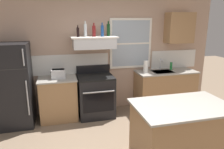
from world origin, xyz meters
The scene contains 17 objects.
back_wall centered at (0.03, 2.23, 1.35)m, with size 5.40×0.11×2.70m.
refrigerator centered at (-1.90, 1.84, 0.83)m, with size 0.70×0.72×1.66m.
counter_left_of_stove centered at (-1.05, 1.90, 0.46)m, with size 0.79×0.63×0.91m.
toaster centered at (-1.02, 1.88, 1.01)m, with size 0.30×0.20×0.19m.
stove_range centered at (-0.25, 1.86, 0.46)m, with size 0.76×0.69×1.09m.
range_hood_shelf centered at (-0.25, 1.96, 1.62)m, with size 0.96×0.52×0.24m.
bottle_balsamic_dark centered at (-0.58, 1.92, 1.84)m, with size 0.06×0.06×0.23m.
bottle_clear_tall centered at (-0.42, 1.99, 1.88)m, with size 0.06×0.06×0.32m.
bottle_red_label_wine centered at (-0.25, 1.95, 1.86)m, with size 0.07×0.07×0.28m.
bottle_blue_liqueur centered at (-0.08, 1.92, 1.86)m, with size 0.07×0.07×0.28m.
bottle_dark_green_wine centered at (0.08, 2.01, 1.88)m, with size 0.07×0.07×0.32m.
counter_right_with_sink centered at (1.45, 1.90, 0.46)m, with size 1.43×0.63×0.91m.
sink_faucet centered at (1.35, 2.00, 1.08)m, with size 0.03×0.17×0.28m.
paper_towel_roll centered at (0.93, 1.90, 1.04)m, with size 0.11×0.11×0.27m, color white.
dish_soap_bottle centered at (1.63, 2.00, 1.00)m, with size 0.06×0.06×0.18m, color #268C3F.
kitchen_island centered at (0.69, -0.02, 0.46)m, with size 1.40×0.90×0.91m.
upper_cabinet_right centered at (1.80, 2.04, 1.90)m, with size 0.64×0.32×0.70m.
Camera 1 is at (-0.99, -2.48, 2.10)m, focal length 33.90 mm.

